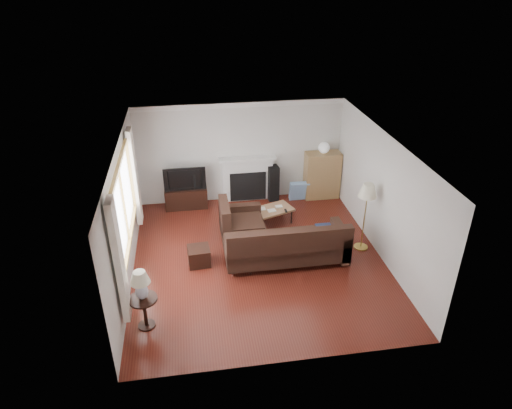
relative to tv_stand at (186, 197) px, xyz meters
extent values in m
cube|color=#541B12|center=(1.39, -2.49, -0.25)|extent=(5.10, 5.60, 0.04)
cube|color=white|center=(1.39, -2.49, 2.25)|extent=(5.10, 5.60, 0.04)
cube|color=silver|center=(1.39, 0.26, 1.00)|extent=(5.00, 0.04, 2.50)
cube|color=silver|center=(1.39, -5.24, 1.00)|extent=(5.00, 0.04, 2.50)
cube|color=silver|center=(-1.11, -2.49, 1.00)|extent=(0.04, 5.50, 2.50)
cube|color=silver|center=(3.89, -2.49, 1.00)|extent=(0.04, 5.50, 2.50)
cube|color=olive|center=(-1.06, -2.69, 1.30)|extent=(0.12, 2.74, 1.54)
cube|color=white|center=(-1.01, -4.21, 1.15)|extent=(0.10, 0.35, 2.10)
cube|color=white|center=(-1.01, -1.17, 1.15)|extent=(0.10, 0.35, 2.10)
cube|color=white|center=(1.54, 0.15, 0.32)|extent=(1.40, 0.26, 1.15)
cube|color=black|center=(0.00, 0.00, 0.00)|extent=(1.02, 0.46, 0.51)
imported|color=black|center=(0.00, 0.00, 0.54)|extent=(1.00, 0.13, 0.57)
cube|color=black|center=(0.25, 0.04, 0.19)|extent=(0.35, 0.37, 0.90)
cube|color=black|center=(2.17, 0.06, 0.20)|extent=(0.29, 0.33, 0.91)
cube|color=#987546|center=(3.43, 0.02, 0.34)|extent=(0.87, 0.41, 1.20)
sphere|color=white|center=(3.43, 0.02, 1.08)|extent=(0.27, 0.27, 0.27)
cube|color=black|center=(1.93, -2.63, 0.17)|extent=(2.65, 1.93, 0.86)
cube|color=#996C49|center=(1.90, -1.16, -0.06)|extent=(1.12, 0.85, 0.39)
cube|color=black|center=(0.19, -2.47, -0.07)|extent=(0.46, 0.46, 0.36)
cube|color=gold|center=(3.61, -2.42, 0.49)|extent=(0.48, 0.48, 1.50)
cube|color=black|center=(-0.76, -4.12, 0.04)|extent=(0.47, 0.47, 0.58)
cube|color=silver|center=(-0.76, -4.12, 0.59)|extent=(0.32, 0.32, 0.52)
camera|label=1|loc=(0.16, -10.08, 5.14)|focal=32.00mm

